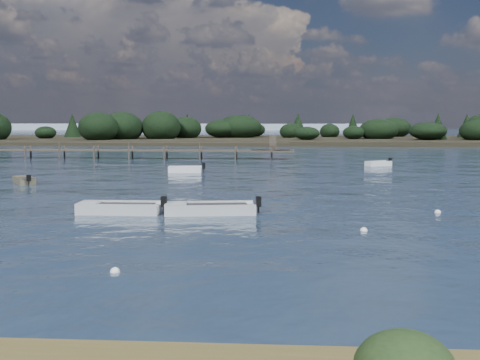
# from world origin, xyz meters

# --- Properties ---
(ground) EXTENTS (400.00, 400.00, 0.00)m
(ground) POSITION_xyz_m (0.00, 60.00, 0.00)
(ground) COLOR #182638
(ground) RESTS_ON ground
(dinghy_mid_white_a) EXTENTS (5.04, 2.39, 1.16)m
(dinghy_mid_white_a) POSITION_xyz_m (1.36, 6.74, 0.15)
(dinghy_mid_white_a) COLOR #B7BDBF
(dinghy_mid_white_a) RESTS_ON ground
(tender_far_white) EXTENTS (3.36, 1.39, 1.14)m
(tender_far_white) POSITION_xyz_m (-3.64, 29.93, 0.16)
(tender_far_white) COLOR white
(tender_far_white) RESTS_ON ground
(tender_far_grey) EXTENTS (2.51, 2.89, 0.99)m
(tender_far_grey) POSITION_xyz_m (-14.26, 20.06, 0.14)
(tender_far_grey) COLOR #726B4C
(tender_far_grey) RESTS_ON ground
(tender_far_grey_b) EXTENTS (2.95, 2.27, 1.04)m
(tender_far_grey_b) POSITION_xyz_m (14.93, 38.55, 0.15)
(tender_far_grey_b) COLOR white
(tender_far_grey_b) RESTS_ON ground
(dinghy_mid_grey) EXTENTS (4.55, 1.62, 1.15)m
(dinghy_mid_grey) POSITION_xyz_m (-3.29, 6.52, 0.16)
(dinghy_mid_grey) COLOR #B7BDBF
(dinghy_mid_grey) RESTS_ON ground
(buoy_a) EXTENTS (0.32, 0.32, 0.32)m
(buoy_a) POSITION_xyz_m (-0.25, -5.16, 0.00)
(buoy_a) COLOR white
(buoy_a) RESTS_ON ground
(buoy_b) EXTENTS (0.32, 0.32, 0.32)m
(buoy_b) POSITION_xyz_m (8.63, 2.51, 0.00)
(buoy_b) COLOR white
(buoy_b) RESTS_ON ground
(buoy_d) EXTENTS (0.32, 0.32, 0.32)m
(buoy_d) POSITION_xyz_m (13.15, 7.89, 0.00)
(buoy_d) COLOR white
(buoy_d) RESTS_ON ground
(jetty) EXTENTS (64.50, 3.20, 3.40)m
(jetty) POSITION_xyz_m (-21.74, 47.99, 0.98)
(jetty) COLOR #483F35
(jetty) RESTS_ON ground
(far_headland) EXTENTS (190.00, 40.00, 5.80)m
(far_headland) POSITION_xyz_m (25.00, 100.00, 1.96)
(far_headland) COLOR black
(far_headland) RESTS_ON ground
(distant_haze) EXTENTS (280.00, 20.00, 2.40)m
(distant_haze) POSITION_xyz_m (-90.00, 230.00, 0.00)
(distant_haze) COLOR #98ABBC
(distant_haze) RESTS_ON ground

